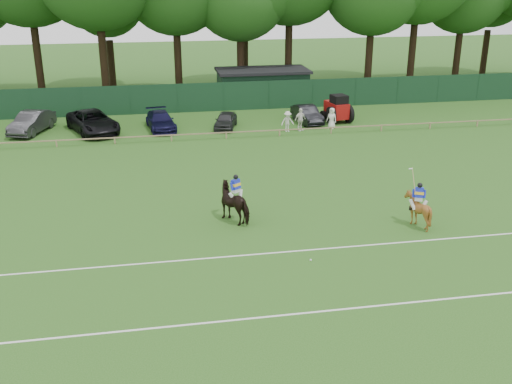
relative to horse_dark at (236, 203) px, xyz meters
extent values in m
plane|color=#1E4C14|center=(0.52, -2.91, -0.94)|extent=(160.00, 160.00, 0.00)
imported|color=black|center=(0.00, 0.00, 0.00)|extent=(2.15, 2.40, 1.89)
imported|color=brown|center=(8.54, -2.21, -0.12)|extent=(1.83, 1.91, 1.65)
imported|color=#2C2C2E|center=(-12.76, 19.36, -0.14)|extent=(3.12, 5.16, 1.60)
imported|color=black|center=(-8.18, 18.58, -0.12)|extent=(4.74, 6.55, 1.66)
imported|color=black|center=(-3.12, 18.60, -0.27)|extent=(2.48, 4.87, 1.35)
imported|color=#2C2C2E|center=(1.88, 18.11, -0.32)|extent=(2.47, 3.94, 1.25)
imported|color=black|center=(8.57, 18.66, -0.26)|extent=(1.90, 4.30, 1.37)
imported|color=silver|center=(6.38, 16.22, -0.16)|extent=(1.08, 0.71, 1.57)
imported|color=white|center=(7.40, 16.31, -0.07)|extent=(1.11, 0.81, 1.75)
imported|color=white|center=(9.98, 16.53, -0.13)|extent=(0.94, 0.90, 1.62)
cube|color=silver|center=(0.00, 0.00, 0.65)|extent=(0.44, 0.42, 0.18)
cube|color=#1B29C9|center=(0.00, 0.00, 0.97)|extent=(0.50, 0.48, 0.51)
cube|color=yellow|center=(0.00, 0.00, 0.95)|extent=(0.52, 0.49, 0.18)
sphere|color=black|center=(0.00, 0.00, 1.34)|extent=(0.25, 0.25, 0.25)
cylinder|color=silver|center=(0.24, 0.11, 0.35)|extent=(0.33, 0.49, 0.59)
cylinder|color=silver|center=(-0.18, -0.19, 0.35)|extent=(0.50, 0.24, 0.59)
cube|color=silver|center=(8.54, -2.21, 0.46)|extent=(0.43, 0.38, 0.18)
cube|color=#1B29C9|center=(8.54, -2.21, 0.78)|extent=(0.49, 0.44, 0.51)
cube|color=yellow|center=(8.54, -2.21, 0.76)|extent=(0.51, 0.44, 0.18)
sphere|color=black|center=(8.54, -2.21, 1.15)|extent=(0.25, 0.25, 0.25)
cylinder|color=silver|center=(8.76, -2.36, 0.16)|extent=(0.47, 0.27, 0.59)
cylinder|color=silver|center=(8.29, -2.15, 0.16)|extent=(0.38, 0.45, 0.59)
cylinder|color=tan|center=(8.29, -2.04, 1.33)|extent=(0.04, 0.64, 1.17)
sphere|color=silver|center=(2.50, -4.94, -0.90)|extent=(0.09, 0.09, 0.09)
cube|color=silver|center=(0.52, -8.91, -0.94)|extent=(60.00, 0.10, 0.01)
cube|color=silver|center=(0.52, -3.91, -0.94)|extent=(60.00, 0.10, 0.01)
cube|color=#997F5B|center=(0.52, 15.09, -0.49)|extent=(62.00, 0.08, 0.08)
cube|color=#14351E|center=(0.52, 24.09, 0.31)|extent=(92.00, 0.04, 2.50)
cube|color=#14331E|center=(6.52, 27.09, 0.46)|extent=(8.00, 4.00, 2.80)
cube|color=black|center=(6.52, 27.09, 1.98)|extent=(8.40, 4.40, 0.24)
cube|color=#9C0F0E|center=(11.00, 18.59, 0.04)|extent=(1.57, 2.42, 1.22)
cube|color=black|center=(11.06, 18.22, 0.89)|extent=(1.31, 1.39, 0.85)
cylinder|color=black|center=(10.31, 17.81, -0.24)|extent=(0.51, 1.44, 1.41)
cylinder|color=black|center=(11.89, 18.07, -0.24)|extent=(0.51, 1.44, 1.41)
cylinder|color=black|center=(10.15, 19.40, -0.57)|extent=(0.40, 0.79, 0.75)
cylinder|color=black|center=(11.54, 19.63, -0.57)|extent=(0.40, 0.79, 0.75)
camera|label=1|loc=(-3.92, -27.14, 10.91)|focal=42.00mm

